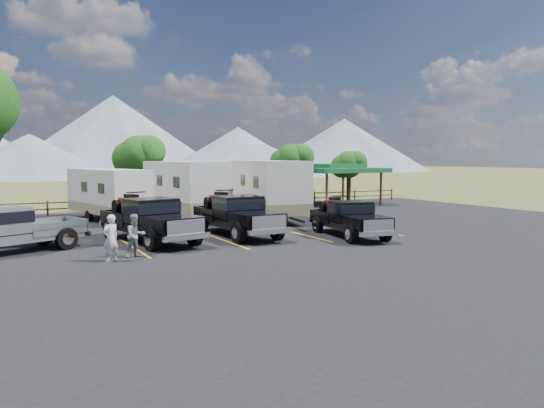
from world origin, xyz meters
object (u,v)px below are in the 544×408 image
rig_center (236,214)px  pickup_silver (7,229)px  rig_left (149,218)px  rig_right (348,217)px  person_a (111,238)px  trailer_center (184,188)px  person_b (135,236)px  trailer_left (108,194)px  trailer_right (267,189)px  pavilion (336,169)px

rig_center → pickup_silver: (-9.66, -0.21, -0.08)m
rig_left → rig_right: rig_left is taller
rig_right → pickup_silver: size_ratio=0.92×
person_a → pickup_silver: bearing=-71.9°
trailer_center → person_b: bearing=-120.0°
rig_center → trailer_left: 9.83m
rig_left → trailer_center: 9.29m
person_b → person_a: bearing=-168.7°
trailer_center → trailer_right: trailer_right is taller
trailer_left → person_b: 12.22m
trailer_left → rig_left: bearing=-102.1°
rig_left → rig_center: size_ratio=1.04×
trailer_left → trailer_right: bearing=-35.7°
rig_left → rig_right: size_ratio=1.16×
rig_center → rig_right: (4.54, -2.66, -0.13)m
pavilion → rig_center: (-13.91, -11.98, -1.73)m
rig_center → pickup_silver: rig_center is taller
pickup_silver → rig_left: bearing=69.7°
trailer_left → pickup_silver: size_ratio=1.39×
trailer_center → person_a: trailer_center is taller
pavilion → trailer_right: size_ratio=0.61×
trailer_left → trailer_center: bearing=-20.6°
pavilion → rig_left: pavilion is taller
person_a → trailer_left: bearing=-124.4°
pavilion → trailer_left: 18.42m
pavilion → person_b: pavilion is taller
person_b → pavilion: bearing=24.1°
rig_right → pickup_silver: 14.41m
rig_left → rig_right: (8.67, -2.73, -0.14)m
rig_right → trailer_right: (-0.19, 7.88, 0.94)m
rig_center → trailer_center: trailer_center is taller
trailer_right → trailer_center: bearing=153.7°
trailer_left → trailer_right: (8.55, -3.65, 0.26)m
pavilion → trailer_right: trailer_right is taller
pickup_silver → person_b: bearing=30.5°
rig_right → pickup_silver: bearing=179.4°
trailer_left → trailer_right: trailer_right is taller
rig_right → pickup_silver: (-14.20, 2.45, 0.04)m
trailer_left → person_b: bearing=-108.7°
rig_center → person_a: rig_center is taller
rig_center → rig_right: 5.26m
rig_right → person_b: bearing=-167.4°
person_a → person_b: person_a is taller
rig_left → person_b: rig_left is taller
trailer_right → rig_right: bearing=-78.7°
rig_left → rig_center: bearing=-12.6°
trailer_left → rig_center: bearing=-77.2°
pavilion → trailer_right: bearing=-144.7°
rig_right → trailer_left: 14.49m
rig_center → trailer_center: 8.29m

